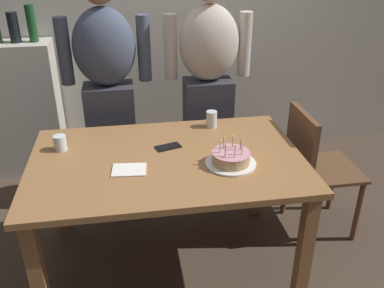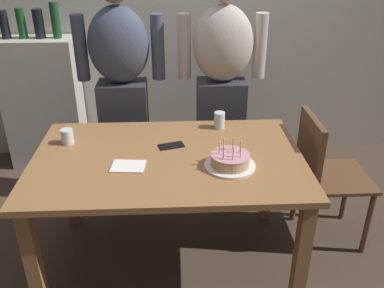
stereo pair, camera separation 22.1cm
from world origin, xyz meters
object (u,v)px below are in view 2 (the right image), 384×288
(person_man_bearded, at_px, (122,89))
(dining_chair, at_px, (322,170))
(water_glass_far, at_px, (219,120))
(person_woman_cardigan, at_px, (221,87))
(cell_phone, at_px, (171,146))
(birthday_cake, at_px, (230,161))
(water_glass_near, at_px, (67,136))
(napkin_stack, at_px, (128,166))

(person_man_bearded, bearing_deg, dining_chair, 155.92)
(dining_chair, bearing_deg, water_glass_far, 74.30)
(person_woman_cardigan, bearing_deg, dining_chair, 135.54)
(water_glass_far, relative_size, person_man_bearded, 0.06)
(cell_phone, height_order, person_woman_cardigan, person_woman_cardigan)
(birthday_cake, xyz_separation_m, cell_phone, (-0.31, 0.25, -0.03))
(person_man_bearded, bearing_deg, water_glass_far, 148.56)
(water_glass_near, relative_size, person_woman_cardigan, 0.05)
(water_glass_far, relative_size, cell_phone, 0.72)
(water_glass_far, distance_m, napkin_stack, 0.72)
(water_glass_near, xyz_separation_m, person_woman_cardigan, (0.97, 0.57, 0.09))
(napkin_stack, xyz_separation_m, person_man_bearded, (-0.11, 0.87, 0.13))
(person_woman_cardigan, bearing_deg, water_glass_far, 82.11)
(cell_phone, bearing_deg, person_woman_cardigan, 43.93)
(cell_phone, relative_size, person_woman_cardigan, 0.09)
(birthday_cake, relative_size, napkin_stack, 1.55)
(water_glass_near, height_order, dining_chair, dining_chair)
(water_glass_far, bearing_deg, cell_phone, -141.16)
(water_glass_far, distance_m, dining_chair, 0.72)
(birthday_cake, height_order, cell_phone, birthday_cake)
(water_glass_near, height_order, napkin_stack, water_glass_near)
(birthday_cake, xyz_separation_m, water_glass_far, (-0.00, 0.49, 0.02))
(birthday_cake, distance_m, water_glass_near, 0.97)
(napkin_stack, distance_m, person_man_bearded, 0.88)
(water_glass_near, xyz_separation_m, cell_phone, (0.61, -0.07, -0.04))
(water_glass_far, height_order, dining_chair, dining_chair)
(person_woman_cardigan, bearing_deg, birthday_cake, 86.70)
(person_man_bearded, distance_m, dining_chair, 1.45)
(napkin_stack, height_order, person_man_bearded, person_man_bearded)
(person_man_bearded, distance_m, person_woman_cardigan, 0.70)
(cell_phone, distance_m, dining_chair, 0.97)
(water_glass_near, bearing_deg, dining_chair, -0.13)
(water_glass_near, distance_m, person_man_bearded, 0.64)
(birthday_cake, distance_m, dining_chair, 0.75)
(dining_chair, bearing_deg, birthday_cake, 116.25)
(water_glass_near, distance_m, cell_phone, 0.61)
(water_glass_far, distance_m, person_woman_cardigan, 0.41)
(water_glass_near, relative_size, water_glass_far, 0.85)
(cell_phone, height_order, napkin_stack, same)
(napkin_stack, bearing_deg, person_woman_cardigan, 55.78)
(birthday_cake, distance_m, cell_phone, 0.40)
(water_glass_near, distance_m, dining_chair, 1.57)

